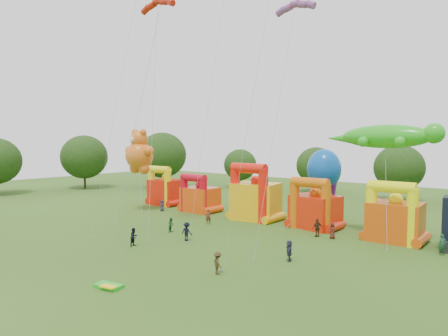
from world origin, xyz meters
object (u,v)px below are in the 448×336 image
Objects in this scene: teddy_bear_kite at (140,171)px; spectator_4 at (317,228)px; bouncy_castle_2 at (255,198)px; octopus_kite at (319,181)px; bouncy_castle_0 at (165,190)px; spectator_0 at (162,205)px; gecko_kite at (386,167)px.

teddy_bear_kite reaches higher than spectator_4.
bouncy_castle_2 is 17.15m from teddy_bear_kite.
octopus_kite is at bearing 31.62° from bouncy_castle_2.
teddy_bear_kite is (-15.70, -6.11, 3.21)m from bouncy_castle_2.
bouncy_castle_0 is at bearing -172.19° from octopus_kite.
teddy_bear_kite is at bearing -155.33° from octopus_kite.
bouncy_castle_2 is at bearing -148.38° from octopus_kite.
spectator_4 is at bearing 12.26° from spectator_0.
octopus_kite is 5.33× the size of spectator_4.
bouncy_castle_0 reaches higher than spectator_4.
spectator_0 is (-14.10, -3.43, -1.99)m from bouncy_castle_2.
bouncy_castle_0 is 25.54m from octopus_kite.
bouncy_castle_2 is at bearing -2.74° from bouncy_castle_0.
gecko_kite reaches higher than octopus_kite.
gecko_kite is at bearing -2.76° from bouncy_castle_0.
bouncy_castle_0 is at bearing 177.24° from gecko_kite.
spectator_0 is 0.83× the size of spectator_4.
bouncy_castle_2 is at bearing 177.20° from gecko_kite.
octopus_kite is at bearing -124.40° from spectator_4.
bouncy_castle_2 is 0.71× the size of octopus_kite.
spectator_4 is (24.72, -0.06, 0.16)m from spectator_0.
teddy_bear_kite is 6.07m from spectator_0.
spectator_0 is (-21.12, -7.75, -4.31)m from octopus_kite.
gecko_kite is 7.38× the size of spectator_0.
spectator_4 is (3.60, -7.81, -4.15)m from octopus_kite.
octopus_kite is 9.55m from spectator_4.
bouncy_castle_0 is 3.83× the size of spectator_0.
bouncy_castle_0 is at bearing 177.26° from bouncy_castle_2.
teddy_bear_kite is 1.15× the size of octopus_kite.
gecko_kite is (34.89, -1.68, 5.29)m from bouncy_castle_0.
teddy_bear_kite reaches higher than bouncy_castle_0.
teddy_bear_kite is at bearing -170.73° from gecko_kite.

